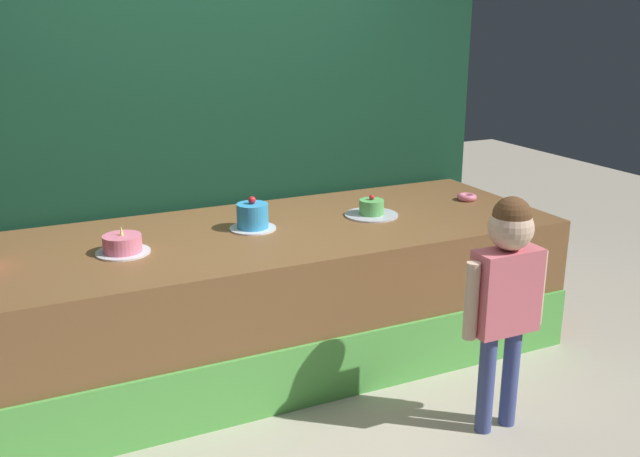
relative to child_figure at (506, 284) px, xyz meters
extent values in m
plane|color=#BCB29E|center=(-0.80, 0.57, -0.76)|extent=(12.00, 12.00, 0.00)
cube|color=brown|center=(-0.80, 1.18, -0.37)|extent=(3.49, 1.21, 0.79)
cube|color=#59B24C|center=(-0.80, 0.56, -0.58)|extent=(3.49, 0.02, 0.35)
cube|color=#113823|center=(-0.80, 1.88, 0.76)|extent=(3.78, 0.08, 3.04)
cylinder|color=#3F4C8C|center=(-0.07, 0.00, -0.50)|extent=(0.08, 0.08, 0.52)
cylinder|color=#3F4C8C|center=(0.07, 0.00, -0.50)|extent=(0.08, 0.08, 0.52)
cube|color=#D86672|center=(0.00, 0.00, -0.04)|extent=(0.32, 0.15, 0.40)
cylinder|color=beige|center=(-0.19, 0.00, -0.05)|extent=(0.06, 0.06, 0.37)
cylinder|color=beige|center=(0.19, 0.00, -0.05)|extent=(0.06, 0.06, 0.37)
sphere|color=beige|center=(0.00, 0.00, 0.27)|extent=(0.21, 0.21, 0.21)
sphere|color=brown|center=(0.00, 0.00, 0.33)|extent=(0.18, 0.18, 0.18)
torus|color=pink|center=(0.68, 1.23, 0.05)|extent=(0.13, 0.13, 0.04)
cylinder|color=silver|center=(-1.54, 1.12, 0.03)|extent=(0.27, 0.27, 0.01)
cylinder|color=pink|center=(-1.54, 1.12, 0.08)|extent=(0.20, 0.20, 0.09)
cone|color=#F2E566|center=(-1.54, 1.12, 0.15)|extent=(0.02, 0.02, 0.05)
cylinder|color=silver|center=(-0.80, 1.22, 0.03)|extent=(0.26, 0.26, 0.01)
cylinder|color=#3399D8|center=(-0.80, 1.22, 0.11)|extent=(0.18, 0.18, 0.14)
sphere|color=red|center=(-0.80, 1.22, 0.20)|extent=(0.04, 0.04, 0.04)
cylinder|color=silver|center=(-0.06, 1.18, 0.03)|extent=(0.32, 0.32, 0.01)
cylinder|color=#59B259|center=(-0.06, 1.18, 0.08)|extent=(0.15, 0.15, 0.09)
sphere|color=red|center=(-0.06, 1.18, 0.14)|extent=(0.03, 0.03, 0.03)
camera|label=1|loc=(-2.09, -2.39, 1.21)|focal=39.73mm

